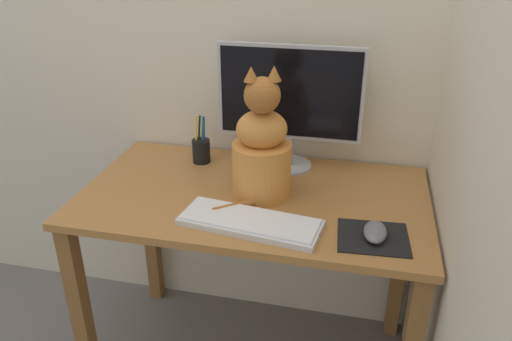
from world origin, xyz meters
The scene contains 9 objects.
wall_back centered at (0.00, 0.35, 1.25)m, with size 7.00×0.04×2.50m.
wall_side_right centered at (0.58, 0.00, 1.25)m, with size 0.04×7.00×2.50m.
desk centered at (0.00, 0.00, 0.62)m, with size 1.11×0.64×0.74m.
monitor centered at (0.07, 0.22, 0.98)m, with size 0.49×0.17×0.43m.
keyboard centered at (0.03, -0.19, 0.75)m, with size 0.42×0.20×0.02m.
mousepad_right centered at (0.38, -0.18, 0.74)m, with size 0.20×0.18×0.00m.
computer_mouse_right centered at (0.38, -0.18, 0.76)m, with size 0.06×0.11×0.03m.
cat centered at (0.03, -0.01, 0.89)m, with size 0.24×0.29×0.42m.
pen_cup centered at (-0.24, 0.19, 0.78)m, with size 0.06×0.06×0.17m.
Camera 1 is at (0.32, -1.38, 1.50)m, focal length 35.00 mm.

